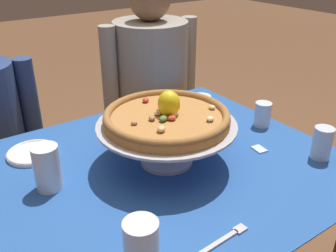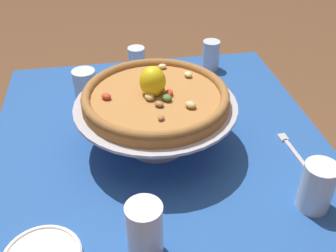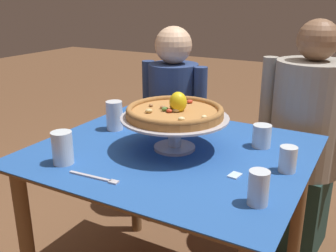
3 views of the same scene
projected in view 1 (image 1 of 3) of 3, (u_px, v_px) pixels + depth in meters
name	position (u px, v px, depth m)	size (l,w,h in m)	color
dining_table	(167.00, 193.00, 1.27)	(1.09, 0.96, 0.77)	brown
pizza_stand	(167.00, 133.00, 1.18)	(0.44, 0.44, 0.14)	#B7B7C1
pizza	(167.00, 116.00, 1.15)	(0.39, 0.39, 0.10)	#AD753D
water_glass_back_right	(201.00, 108.00, 1.51)	(0.08, 0.08, 0.10)	silver
water_glass_side_right	(262.00, 116.00, 1.45)	(0.06, 0.06, 0.09)	silver
water_glass_front_left	(141.00, 249.00, 0.81)	(0.08, 0.08, 0.12)	silver
water_glass_front_right	(322.00, 145.00, 1.23)	(0.06, 0.06, 0.11)	silver
water_glass_side_left	(48.00, 171.00, 1.07)	(0.08, 0.08, 0.14)	white
side_plate	(33.00, 153.00, 1.26)	(0.17, 0.17, 0.02)	white
dinner_fork	(220.00, 242.00, 0.90)	(0.20, 0.03, 0.01)	#B7B7C1
sugar_packet	(259.00, 149.00, 1.29)	(0.05, 0.04, 0.01)	silver
diner_right	(152.00, 102.00, 2.02)	(0.53, 0.41, 1.26)	#1E3833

